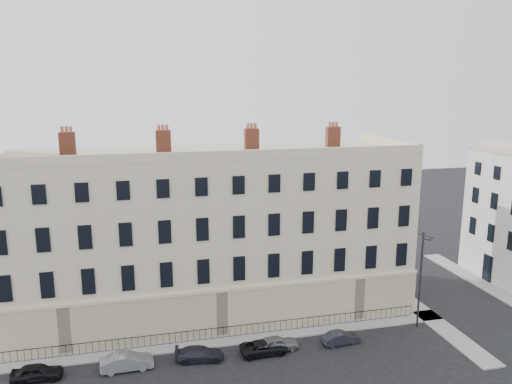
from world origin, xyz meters
TOP-DOWN VIEW (x-y plane):
  - ground at (0.00, 0.00)m, footprint 160.00×160.00m
  - terrace at (-5.97, 11.97)m, footprint 36.22×12.22m
  - pavement_terrace at (-10.00, 5.00)m, footprint 48.00×2.00m
  - pavement_east_return at (13.00, 8.00)m, footprint 2.00×24.00m
  - pavement_adjacent at (23.00, 10.00)m, footprint 2.00×20.00m
  - railings at (-6.00, 5.40)m, footprint 35.00×0.04m
  - car_a at (-20.11, 2.60)m, footprint 3.59×1.48m
  - car_b at (-13.82, 2.49)m, footprint 3.93×1.50m
  - car_c at (-8.39, 2.47)m, footprint 3.94×2.04m
  - car_d at (-3.29, 2.25)m, footprint 3.92×1.89m
  - car_e at (-2.20, 2.49)m, footprint 3.67×1.75m
  - car_f at (3.24, 2.27)m, footprint 3.28×1.34m
  - streetlamp at (10.96, 3.38)m, footprint 0.78×1.81m

SIDE VIEW (x-z plane):
  - ground at x=0.00m, z-range 0.00..0.00m
  - pavement_terrace at x=-10.00m, z-range 0.00..0.12m
  - pavement_east_return at x=13.00m, z-range 0.00..0.12m
  - pavement_adjacent at x=23.00m, z-range 0.00..0.12m
  - car_f at x=3.24m, z-range 0.00..1.06m
  - car_d at x=-3.29m, z-range 0.00..1.07m
  - car_c at x=-8.39m, z-range 0.00..1.09m
  - railings at x=-6.00m, z-range 0.07..1.03m
  - car_e at x=-2.20m, z-range 0.00..1.21m
  - car_a at x=-20.11m, z-range 0.00..1.22m
  - car_b at x=-13.82m, z-range 0.00..1.28m
  - streetlamp at x=10.96m, z-range 0.47..9.16m
  - terrace at x=-5.97m, z-range -1.00..16.00m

